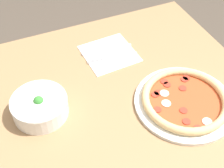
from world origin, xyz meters
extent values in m
cube|color=#99724C|center=(0.00, 0.00, 0.72)|extent=(1.14, 0.96, 0.03)
cylinder|color=olive|center=(0.50, -0.41, 0.35)|extent=(0.06, 0.06, 0.70)
cylinder|color=olive|center=(0.50, 0.41, 0.35)|extent=(0.06, 0.06, 0.70)
cylinder|color=white|center=(0.00, -0.17, 0.74)|extent=(0.33, 0.33, 0.01)
torus|color=#DBB77A|center=(0.00, -0.17, 0.76)|extent=(0.29, 0.29, 0.03)
cylinder|color=#B74723|center=(0.00, -0.17, 0.75)|extent=(0.26, 0.26, 0.01)
cylinder|color=#A83323|center=(-0.08, -0.13, 0.75)|extent=(0.03, 0.03, 0.00)
cylinder|color=#A83323|center=(0.08, -0.22, 0.75)|extent=(0.03, 0.03, 0.00)
cylinder|color=#A83323|center=(0.05, -0.19, 0.75)|extent=(0.03, 0.03, 0.00)
cylinder|color=#A83323|center=(0.00, -0.07, 0.75)|extent=(0.03, 0.03, 0.00)
cylinder|color=#A83323|center=(0.10, -0.15, 0.75)|extent=(0.03, 0.03, 0.00)
cylinder|color=#A83323|center=(0.06, -0.09, 0.75)|extent=(0.03, 0.03, 0.00)
cylinder|color=#A83323|center=(-0.11, -0.15, 0.75)|extent=(0.03, 0.03, 0.00)
cylinder|color=#A83323|center=(0.09, -0.23, 0.75)|extent=(0.03, 0.03, 0.00)
cylinder|color=#A83323|center=(0.06, -0.11, 0.75)|extent=(0.03, 0.03, 0.00)
cylinder|color=#A83323|center=(0.08, -0.15, 0.75)|extent=(0.03, 0.03, 0.00)
cylinder|color=#A83323|center=(-0.04, -0.14, 0.75)|extent=(0.03, 0.03, 0.00)
ellipsoid|color=silver|center=(0.01, -0.11, 0.75)|extent=(0.03, 0.03, 0.01)
ellipsoid|color=silver|center=(0.05, -0.12, 0.75)|extent=(0.03, 0.03, 0.01)
ellipsoid|color=silver|center=(-0.10, -0.19, 0.75)|extent=(0.03, 0.03, 0.01)
cylinder|color=white|center=(0.15, 0.28, 0.77)|extent=(0.18, 0.18, 0.06)
torus|color=white|center=(0.15, 0.28, 0.79)|extent=(0.18, 0.18, 0.01)
ellipsoid|color=tan|center=(0.16, 0.23, 0.79)|extent=(0.04, 0.04, 0.02)
ellipsoid|color=tan|center=(0.14, 0.25, 0.79)|extent=(0.03, 0.04, 0.02)
ellipsoid|color=#998466|center=(0.12, 0.23, 0.78)|extent=(0.04, 0.04, 0.02)
ellipsoid|color=tan|center=(0.11, 0.34, 0.79)|extent=(0.03, 0.04, 0.02)
ellipsoid|color=#998466|center=(0.20, 0.26, 0.79)|extent=(0.04, 0.04, 0.02)
ellipsoid|color=tan|center=(0.14, 0.29, 0.78)|extent=(0.04, 0.04, 0.02)
sphere|color=#388433|center=(0.15, 0.28, 0.80)|extent=(0.03, 0.03, 0.03)
ellipsoid|color=yellow|center=(0.18, 0.32, 0.79)|extent=(0.04, 0.02, 0.02)
cube|color=white|center=(0.34, -0.04, 0.74)|extent=(0.21, 0.21, 0.00)
cube|color=silver|center=(0.30, -0.07, 0.74)|extent=(0.02, 0.14, 0.00)
cube|color=silver|center=(0.32, 0.03, 0.74)|extent=(0.01, 0.06, 0.00)
cube|color=silver|center=(0.32, 0.03, 0.74)|extent=(0.01, 0.06, 0.00)
cube|color=silver|center=(0.31, 0.03, 0.74)|extent=(0.01, 0.06, 0.00)
cube|color=silver|center=(0.31, 0.03, 0.74)|extent=(0.01, 0.06, 0.00)
cube|color=silver|center=(0.35, -0.10, 0.74)|extent=(0.02, 0.08, 0.01)
cube|color=silver|center=(0.37, 0.00, 0.74)|extent=(0.03, 0.12, 0.00)
camera|label=1|loc=(-0.53, 0.32, 1.53)|focal=50.00mm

